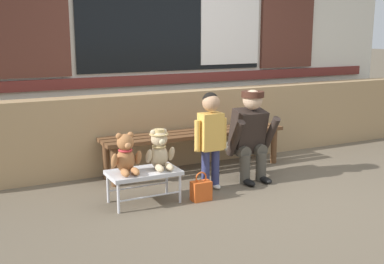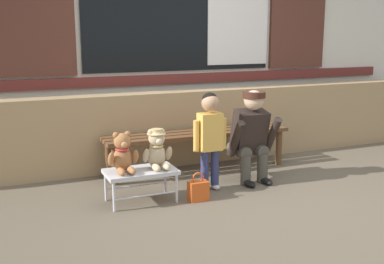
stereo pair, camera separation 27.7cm
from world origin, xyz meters
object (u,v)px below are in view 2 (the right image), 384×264
at_px(teddy_bear_with_hat, 157,150).
at_px(child_standing, 210,130).
at_px(adult_crouching, 252,135).
at_px(handbag_on_ground, 198,190).
at_px(wooden_bench_long, 198,138).
at_px(small_display_bench, 141,173).
at_px(teddy_bear_plain, 123,154).

distance_m(teddy_bear_with_hat, child_standing, 0.58).
bearing_deg(teddy_bear_with_hat, adult_crouching, 8.09).
height_order(child_standing, handbag_on_ground, child_standing).
height_order(wooden_bench_long, child_standing, child_standing).
distance_m(small_display_bench, handbag_on_ground, 0.55).
xyz_separation_m(teddy_bear_plain, child_standing, (0.88, 0.06, 0.13)).
bearing_deg(child_standing, adult_crouching, 9.97).
bearing_deg(adult_crouching, teddy_bear_with_hat, -171.91).
distance_m(teddy_bear_plain, child_standing, 0.89).
relative_size(teddy_bear_plain, child_standing, 0.38).
bearing_deg(adult_crouching, teddy_bear_plain, -173.72).
relative_size(adult_crouching, handbag_on_ground, 3.49).
xyz_separation_m(small_display_bench, teddy_bear_plain, (-0.16, 0.00, 0.20)).
height_order(wooden_bench_long, teddy_bear_plain, teddy_bear_plain).
bearing_deg(wooden_bench_long, teddy_bear_plain, -145.60).
height_order(teddy_bear_with_hat, child_standing, child_standing).
relative_size(wooden_bench_long, child_standing, 2.19).
xyz_separation_m(wooden_bench_long, small_display_bench, (-0.88, -0.71, -0.11)).
distance_m(wooden_bench_long, handbag_on_ground, 1.01).
distance_m(child_standing, handbag_on_ground, 0.60).
bearing_deg(small_display_bench, teddy_bear_with_hat, 0.77).
bearing_deg(teddy_bear_plain, wooden_bench_long, 34.40).
bearing_deg(teddy_bear_with_hat, small_display_bench, -179.23).
xyz_separation_m(adult_crouching, handbag_on_ground, (-0.74, -0.33, -0.38)).
bearing_deg(wooden_bench_long, teddy_bear_with_hat, -135.33).
bearing_deg(wooden_bench_long, small_display_bench, -140.95).
bearing_deg(small_display_bench, teddy_bear_plain, 179.49).
xyz_separation_m(child_standing, handbag_on_ground, (-0.23, -0.24, -0.50)).
bearing_deg(handbag_on_ground, wooden_bench_long, 66.43).
bearing_deg(teddy_bear_plain, handbag_on_ground, -15.43).
distance_m(wooden_bench_long, adult_crouching, 0.67).
height_order(small_display_bench, teddy_bear_plain, teddy_bear_plain).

